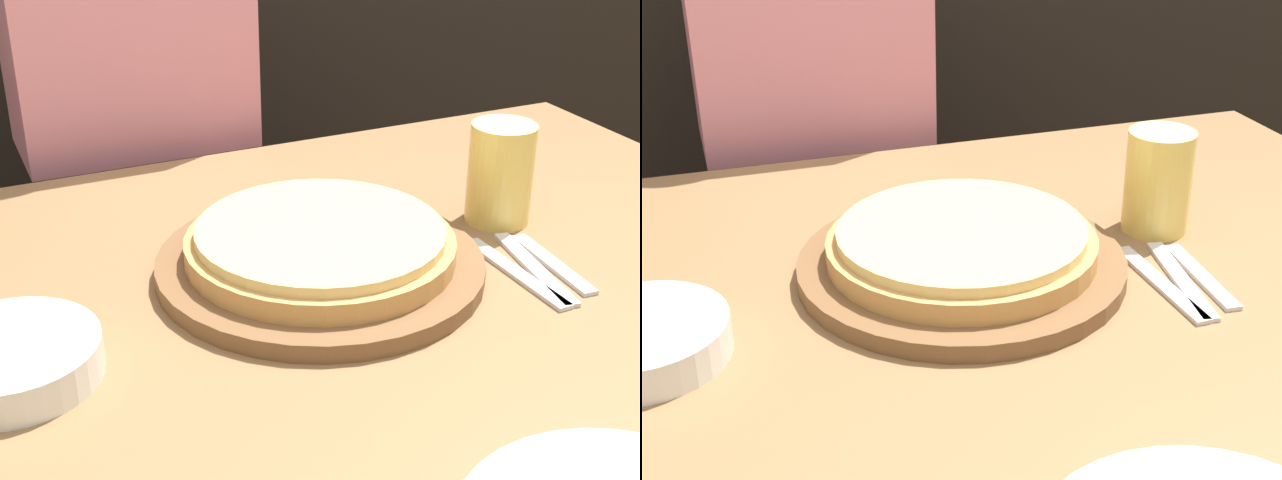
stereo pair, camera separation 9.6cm
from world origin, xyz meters
TOP-DOWN VIEW (x-y plane):
  - pizza_on_board at (-0.03, 0.13)m, footprint 0.36×0.36m
  - beer_glass at (0.23, 0.16)m, footprint 0.08×0.08m
  - side_bowl at (-0.36, 0.06)m, footprint 0.16×0.16m
  - fork at (0.17, 0.03)m, footprint 0.02×0.17m
  - dinner_knife at (0.19, 0.03)m, footprint 0.05×0.17m
  - spoon at (0.22, 0.03)m, footprint 0.03×0.15m
  - diner_person at (-0.09, 0.68)m, footprint 0.35×0.20m

SIDE VIEW (x-z plane):
  - diner_person at x=-0.09m, z-range -0.01..1.33m
  - fork at x=0.17m, z-range 0.76..0.77m
  - dinner_knife at x=0.19m, z-range 0.76..0.77m
  - spoon at x=0.22m, z-range 0.76..0.77m
  - side_bowl at x=-0.36m, z-range 0.76..0.80m
  - pizza_on_board at x=-0.03m, z-range 0.76..0.81m
  - beer_glass at x=0.23m, z-range 0.77..0.89m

